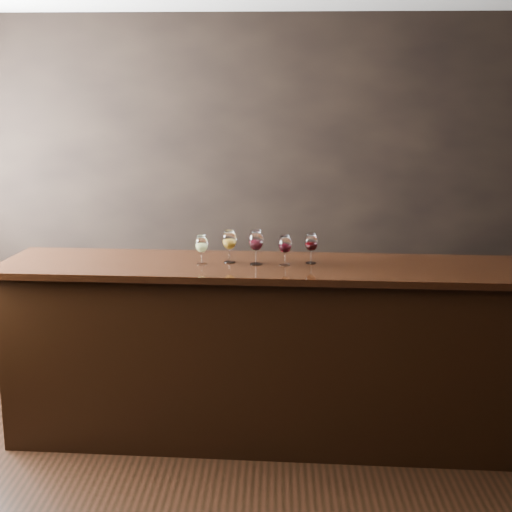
{
  "coord_description": "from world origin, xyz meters",
  "views": [
    {
      "loc": [
        0.22,
        -3.25,
        2.14
      ],
      "look_at": [
        0.09,
        1.08,
        1.21
      ],
      "focal_mm": 50.0,
      "sensor_mm": 36.0,
      "label": 1
    }
  ],
  "objects_px": {
    "bar_counter": "(261,355)",
    "glass_amber": "(229,241)",
    "glass_red_b": "(285,245)",
    "glass_red_c": "(311,243)",
    "glass_white": "(201,245)",
    "back_bar_shelf": "(228,332)",
    "glass_red_a": "(256,241)"
  },
  "relations": [
    {
      "from": "bar_counter",
      "to": "glass_amber",
      "type": "distance_m",
      "value": 0.77
    },
    {
      "from": "bar_counter",
      "to": "glass_red_b",
      "type": "height_order",
      "value": "glass_red_b"
    },
    {
      "from": "glass_red_c",
      "to": "glass_white",
      "type": "bearing_deg",
      "value": -176.19
    },
    {
      "from": "back_bar_shelf",
      "to": "glass_white",
      "type": "xyz_separation_m",
      "value": [
        -0.09,
        -0.97,
        0.88
      ]
    },
    {
      "from": "back_bar_shelf",
      "to": "glass_red_c",
      "type": "xyz_separation_m",
      "value": [
        0.59,
        -0.92,
        0.89
      ]
    },
    {
      "from": "glass_white",
      "to": "glass_amber",
      "type": "bearing_deg",
      "value": 17.83
    },
    {
      "from": "back_bar_shelf",
      "to": "glass_amber",
      "type": "height_order",
      "value": "glass_amber"
    },
    {
      "from": "glass_amber",
      "to": "glass_red_c",
      "type": "distance_m",
      "value": 0.51
    },
    {
      "from": "bar_counter",
      "to": "glass_red_c",
      "type": "bearing_deg",
      "value": 8.74
    },
    {
      "from": "glass_amber",
      "to": "glass_red_b",
      "type": "height_order",
      "value": "glass_amber"
    },
    {
      "from": "glass_amber",
      "to": "glass_red_a",
      "type": "xyz_separation_m",
      "value": [
        0.17,
        -0.05,
        0.01
      ]
    },
    {
      "from": "back_bar_shelf",
      "to": "glass_white",
      "type": "bearing_deg",
      "value": -95.55
    },
    {
      "from": "bar_counter",
      "to": "glass_red_c",
      "type": "relative_size",
      "value": 16.81
    },
    {
      "from": "glass_amber",
      "to": "bar_counter",
      "type": "bearing_deg",
      "value": -10.97
    },
    {
      "from": "back_bar_shelf",
      "to": "glass_white",
      "type": "relative_size",
      "value": 12.03
    },
    {
      "from": "back_bar_shelf",
      "to": "glass_red_b",
      "type": "relative_size",
      "value": 11.59
    },
    {
      "from": "bar_counter",
      "to": "back_bar_shelf",
      "type": "height_order",
      "value": "bar_counter"
    },
    {
      "from": "bar_counter",
      "to": "glass_amber",
      "type": "bearing_deg",
      "value": 172.22
    },
    {
      "from": "glass_white",
      "to": "glass_red_a",
      "type": "bearing_deg",
      "value": 1.19
    },
    {
      "from": "bar_counter",
      "to": "back_bar_shelf",
      "type": "distance_m",
      "value": 1.01
    },
    {
      "from": "glass_red_a",
      "to": "glass_red_b",
      "type": "bearing_deg",
      "value": -7.1
    },
    {
      "from": "glass_amber",
      "to": "glass_red_a",
      "type": "bearing_deg",
      "value": -15.84
    },
    {
      "from": "glass_red_a",
      "to": "glass_red_b",
      "type": "distance_m",
      "value": 0.18
    },
    {
      "from": "glass_amber",
      "to": "glass_red_a",
      "type": "distance_m",
      "value": 0.18
    },
    {
      "from": "bar_counter",
      "to": "back_bar_shelf",
      "type": "relative_size",
      "value": 1.45
    },
    {
      "from": "bar_counter",
      "to": "glass_red_c",
      "type": "xyz_separation_m",
      "value": [
        0.31,
        0.03,
        0.73
      ]
    },
    {
      "from": "glass_amber",
      "to": "glass_red_c",
      "type": "height_order",
      "value": "glass_amber"
    },
    {
      "from": "glass_white",
      "to": "glass_red_b",
      "type": "xyz_separation_m",
      "value": [
        0.52,
        -0.02,
        0.0
      ]
    },
    {
      "from": "back_bar_shelf",
      "to": "glass_red_b",
      "type": "bearing_deg",
      "value": -66.69
    },
    {
      "from": "glass_amber",
      "to": "glass_red_b",
      "type": "bearing_deg",
      "value": -11.4
    },
    {
      "from": "glass_red_b",
      "to": "glass_red_c",
      "type": "distance_m",
      "value": 0.17
    },
    {
      "from": "glass_red_b",
      "to": "glass_red_a",
      "type": "bearing_deg",
      "value": 172.9
    }
  ]
}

